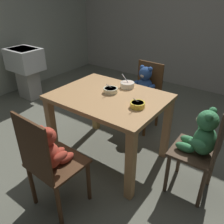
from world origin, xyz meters
name	(u,v)px	position (x,y,z in m)	size (l,w,h in m)	color
ground_plane	(109,157)	(0.00, 0.00, -0.02)	(5.20, 5.20, 0.04)	#626355
wall_rear	(202,9)	(0.00, 2.56, 1.36)	(5.20, 0.08, 2.73)	gray
dining_table	(109,107)	(0.00, 0.00, 0.62)	(1.09, 0.83, 0.75)	#AC7E4D
teddy_chair_far_center	(144,87)	(-0.04, 0.80, 0.56)	(0.41, 0.40, 0.86)	#563519
teddy_chair_near_right	(203,140)	(0.93, 0.06, 0.58)	(0.37, 0.38, 0.93)	#4C3928
teddy_chair_near_front	(50,156)	(0.03, -0.80, 0.55)	(0.42, 0.40, 0.93)	#482C19
porridge_bowl_cream_center	(111,90)	(-0.03, 0.06, 0.78)	(0.14, 0.15, 0.12)	beige
porridge_bowl_yellow_near_right	(138,105)	(0.36, -0.06, 0.78)	(0.13, 0.14, 0.11)	yellow
porridge_bowl_white_far_center	(127,85)	(0.04, 0.28, 0.78)	(0.16, 0.15, 0.13)	silver
sink_basin	(26,66)	(-2.05, 0.47, 0.55)	(0.54, 0.41, 0.83)	#B7B2A8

